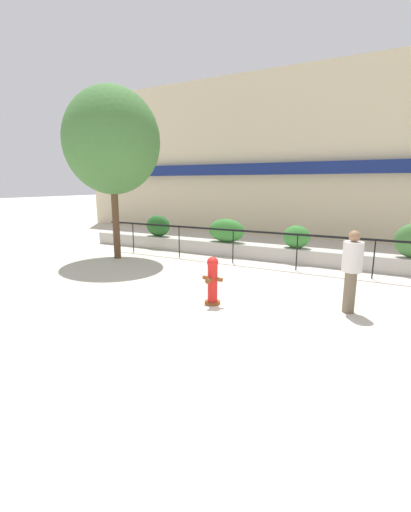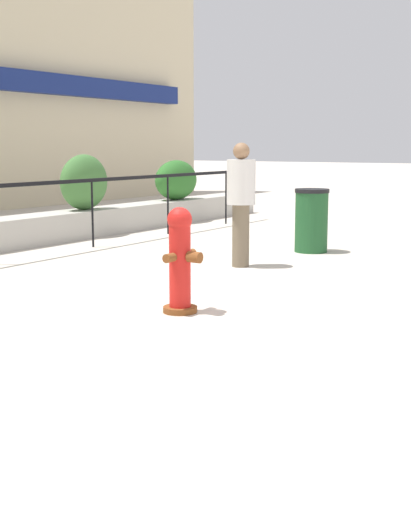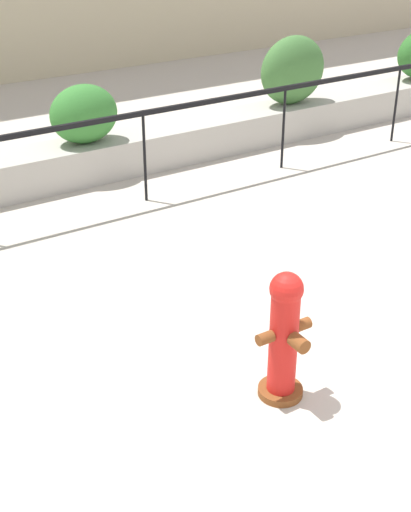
% 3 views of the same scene
% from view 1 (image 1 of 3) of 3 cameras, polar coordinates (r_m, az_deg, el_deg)
% --- Properties ---
extents(ground_plane, '(120.00, 120.00, 0.00)m').
position_cam_1_polar(ground_plane, '(6.59, 4.71, -11.75)').
color(ground_plane, beige).
extents(building_facade, '(30.00, 1.36, 8.00)m').
position_cam_1_polar(building_facade, '(17.75, 21.03, 15.55)').
color(building_facade, beige).
rests_on(building_facade, ground).
extents(planter_wall_low, '(18.00, 0.70, 0.50)m').
position_cam_1_polar(planter_wall_low, '(12.04, 16.09, 0.02)').
color(planter_wall_low, '#B7B2A8').
rests_on(planter_wall_low, ground).
extents(fence_railing_segment, '(15.00, 0.05, 1.15)m').
position_cam_1_polar(fence_railing_segment, '(10.85, 15.11, 2.93)').
color(fence_railing_segment, black).
rests_on(fence_railing_segment, ground).
extents(hedge_bush_0, '(1.12, 0.59, 0.86)m').
position_cam_1_polar(hedge_bush_0, '(14.37, -7.91, 5.01)').
color(hedge_bush_0, '#235B23').
rests_on(hedge_bush_0, planter_wall_low).
extents(hedge_bush_1, '(1.43, 0.66, 0.86)m').
position_cam_1_polar(hedge_bush_1, '(12.81, 3.52, 4.27)').
color(hedge_bush_1, '#387F33').
rests_on(hedge_bush_1, planter_wall_low).
extents(hedge_bush_2, '(0.91, 0.65, 0.77)m').
position_cam_1_polar(hedge_bush_2, '(11.99, 14.91, 3.12)').
color(hedge_bush_2, '#387F33').
rests_on(hedge_bush_2, planter_wall_low).
extents(fire_hydrant, '(0.47, 0.43, 1.08)m').
position_cam_1_polar(fire_hydrant, '(7.59, 1.17, -4.04)').
color(fire_hydrant, brown).
rests_on(fire_hydrant, ground).
extents(street_tree, '(3.38, 3.04, 5.83)m').
position_cam_1_polar(street_tree, '(12.60, -15.40, 17.92)').
color(street_tree, brown).
rests_on(street_tree, ground).
extents(pedestrian, '(0.57, 0.57, 1.73)m').
position_cam_1_polar(pedestrian, '(7.61, 23.20, -1.61)').
color(pedestrian, brown).
rests_on(pedestrian, ground).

